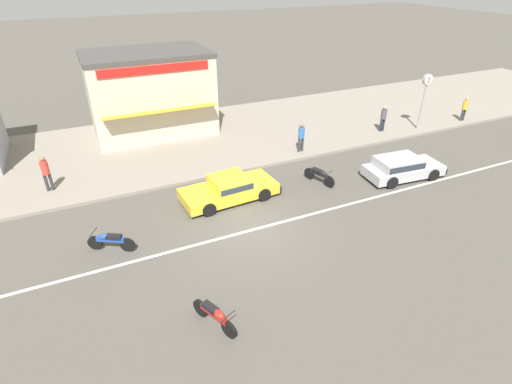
# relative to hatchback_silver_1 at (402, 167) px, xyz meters

# --- Properties ---
(ground_plane) EXTENTS (160.00, 160.00, 0.00)m
(ground_plane) POSITION_rel_hatchback_silver_1_xyz_m (-8.52, -1.04, -0.59)
(ground_plane) COLOR #544F47
(lane_centre_stripe) EXTENTS (50.40, 0.14, 0.01)m
(lane_centre_stripe) POSITION_rel_hatchback_silver_1_xyz_m (-8.52, -1.04, -0.59)
(lane_centre_stripe) COLOR silver
(lane_centre_stripe) RESTS_ON ground
(kerb_strip) EXTENTS (68.00, 10.00, 0.15)m
(kerb_strip) POSITION_rel_hatchback_silver_1_xyz_m (-8.52, 8.77, -0.51)
(kerb_strip) COLOR gray
(kerb_strip) RESTS_ON ground
(hatchback_silver_1) EXTENTS (4.08, 2.01, 1.10)m
(hatchback_silver_1) POSITION_rel_hatchback_silver_1_xyz_m (0.00, 0.00, 0.00)
(hatchback_silver_1) COLOR #B7BABF
(hatchback_silver_1) RESTS_ON ground
(sedan_yellow_3) EXTENTS (4.48, 2.13, 1.06)m
(sedan_yellow_3) POSITION_rel_hatchback_silver_1_xyz_m (-8.41, 1.62, -0.05)
(sedan_yellow_3) COLOR yellow
(sedan_yellow_3) RESTS_ON ground
(motorcycle_0) EXTENTS (0.90, 1.66, 0.80)m
(motorcycle_0) POSITION_rel_hatchback_silver_1_xyz_m (-11.48, -5.00, -0.17)
(motorcycle_0) COLOR black
(motorcycle_0) RESTS_ON ground
(motorcycle_1) EXTENTS (0.81, 1.70, 0.80)m
(motorcycle_1) POSITION_rel_hatchback_silver_1_xyz_m (-3.94, 1.21, -0.17)
(motorcycle_1) COLOR black
(motorcycle_1) RESTS_ON ground
(motorcycle_2) EXTENTS (1.61, 1.04, 0.80)m
(motorcycle_2) POSITION_rel_hatchback_silver_1_xyz_m (-13.77, -0.02, -0.17)
(motorcycle_2) COLOR black
(motorcycle_2) RESTS_ON ground
(street_clock) EXTENTS (0.67, 0.22, 3.42)m
(street_clock) POSITION_rel_hatchback_silver_1_xyz_m (5.48, 4.51, 2.13)
(street_clock) COLOR #9E9EA3
(street_clock) RESTS_ON kerb_strip
(pedestrian_near_clock) EXTENTS (0.34, 0.34, 1.61)m
(pedestrian_near_clock) POSITION_rel_hatchback_silver_1_xyz_m (3.11, 5.13, 0.50)
(pedestrian_near_clock) COLOR #232838
(pedestrian_near_clock) RESTS_ON kerb_strip
(pedestrian_mid_kerb) EXTENTS (0.34, 0.34, 1.57)m
(pedestrian_mid_kerb) POSITION_rel_hatchback_silver_1_xyz_m (9.26, 4.42, 0.47)
(pedestrian_mid_kerb) COLOR #333338
(pedestrian_mid_kerb) RESTS_ON kerb_strip
(pedestrian_by_shop) EXTENTS (0.34, 0.34, 1.63)m
(pedestrian_by_shop) POSITION_rel_hatchback_silver_1_xyz_m (-3.05, 4.55, 0.51)
(pedestrian_by_shop) COLOR #333338
(pedestrian_by_shop) RESTS_ON kerb_strip
(pedestrian_far_end) EXTENTS (0.34, 0.34, 1.71)m
(pedestrian_far_end) POSITION_rel_hatchback_silver_1_xyz_m (-15.75, 5.54, 0.56)
(pedestrian_far_end) COLOR #333338
(pedestrian_far_end) RESTS_ON kerb_strip
(shopfront_corner_warung) EXTENTS (7.06, 5.50, 4.77)m
(shopfront_corner_warung) POSITION_rel_hatchback_silver_1_xyz_m (-9.72, 11.14, 1.95)
(shopfront_corner_warung) COLOR beige
(shopfront_corner_warung) RESTS_ON kerb_strip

